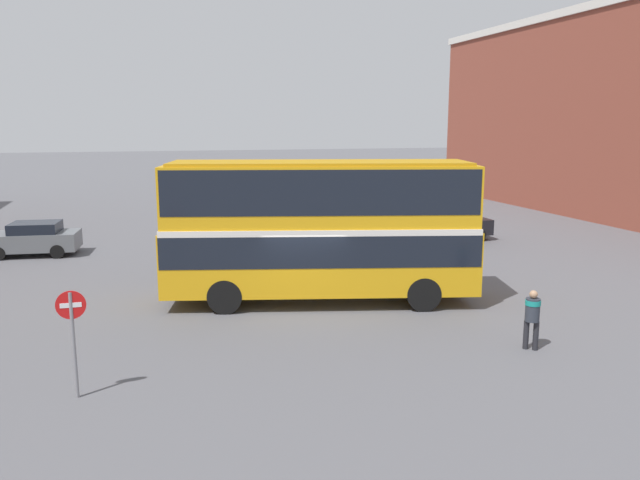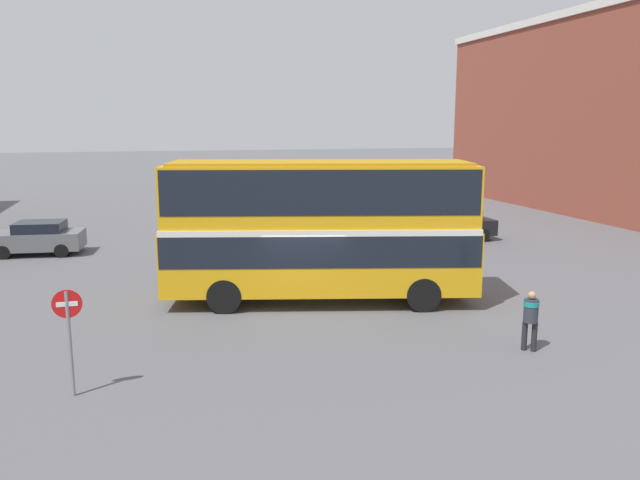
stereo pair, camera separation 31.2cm
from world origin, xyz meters
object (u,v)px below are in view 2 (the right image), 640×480
(pedestrian_foreground, at_px, (531,314))
(parked_car_kerb_far, at_px, (453,224))
(double_decker_bus, at_px, (320,223))
(no_entry_sign, at_px, (69,325))
(parked_car_kerb_near, at_px, (38,238))

(pedestrian_foreground, height_order, parked_car_kerb_far, parked_car_kerb_far)
(double_decker_bus, xyz_separation_m, no_entry_sign, (-7.13, -5.62, -1.07))
(double_decker_bus, height_order, no_entry_sign, double_decker_bus)
(double_decker_bus, height_order, pedestrian_foreground, double_decker_bus)
(parked_car_kerb_near, distance_m, parked_car_kerb_far, 19.87)
(double_decker_bus, distance_m, parked_car_kerb_near, 15.03)
(parked_car_kerb_far, bearing_deg, parked_car_kerb_near, -4.51)
(double_decker_bus, height_order, parked_car_kerb_far, double_decker_bus)
(pedestrian_foreground, height_order, no_entry_sign, no_entry_sign)
(double_decker_bus, distance_m, parked_car_kerb_far, 13.21)
(double_decker_bus, relative_size, parked_car_kerb_far, 2.52)
(double_decker_bus, xyz_separation_m, pedestrian_foreground, (4.09, -5.82, -1.70))
(parked_car_kerb_near, bearing_deg, double_decker_bus, 139.76)
(double_decker_bus, bearing_deg, no_entry_sign, -128.08)
(double_decker_bus, bearing_deg, parked_car_kerb_near, 147.47)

